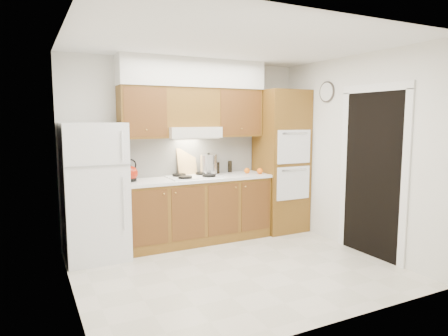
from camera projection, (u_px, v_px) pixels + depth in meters
name	position (u px, v px, depth m)	size (l,w,h in m)	color
floor	(236.00, 269.00, 4.73)	(3.60, 3.60, 0.00)	beige
ceiling	(237.00, 43.00, 4.41)	(3.60, 3.60, 0.00)	white
wall_back	(188.00, 150.00, 5.90)	(3.60, 0.02, 2.60)	silver
wall_left	(69.00, 169.00, 3.77)	(0.02, 3.00, 2.60)	silver
wall_right	(353.00, 154.00, 5.38)	(0.02, 3.00, 2.60)	silver
fridge	(95.00, 191.00, 5.01)	(0.75, 0.72, 1.72)	white
base_cabinets	(198.00, 211.00, 5.75)	(2.11, 0.60, 0.90)	brown
countertop	(198.00, 178.00, 5.68)	(2.13, 0.62, 0.04)	white
backsplash	(190.00, 156.00, 5.91)	(2.11, 0.03, 0.56)	white
oven_cabinet	(281.00, 161.00, 6.28)	(0.70, 0.65, 2.20)	brown
upper_cab_left	(142.00, 112.00, 5.37)	(0.63, 0.33, 0.70)	brown
upper_cab_right	(236.00, 113.00, 6.01)	(0.73, 0.33, 0.70)	brown
range_hood	(192.00, 132.00, 5.66)	(0.75, 0.45, 0.15)	silver
upper_cab_over_hood	(190.00, 107.00, 5.67)	(0.75, 0.33, 0.55)	brown
soffit	(193.00, 73.00, 5.62)	(2.13, 0.36, 0.40)	silver
cooktop	(194.00, 177.00, 5.68)	(0.74, 0.50, 0.01)	white
doorway	(372.00, 175.00, 5.09)	(0.02, 0.90, 2.10)	black
wall_clock	(327.00, 92.00, 5.75)	(0.30, 0.30, 0.02)	#3F3833
kettle	(130.00, 173.00, 5.26)	(0.20, 0.20, 0.20)	#9B1D0B
cutting_board	(187.00, 162.00, 5.86)	(0.30, 0.02, 0.40)	tan
stock_pot	(209.00, 164.00, 5.88)	(0.25, 0.25, 0.26)	silver
condiment_a	(211.00, 167.00, 5.97)	(0.06, 0.06, 0.20)	black
condiment_b	(218.00, 168.00, 6.05)	(0.05, 0.05, 0.17)	black
condiment_c	(230.00, 166.00, 6.19)	(0.06, 0.06, 0.18)	black
orange_near	(260.00, 171.00, 5.99)	(0.09, 0.09, 0.09)	#FE5A0D
orange_far	(247.00, 171.00, 6.05)	(0.08, 0.08, 0.08)	orange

